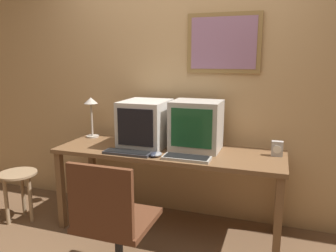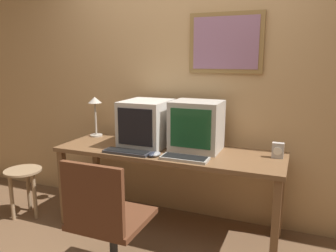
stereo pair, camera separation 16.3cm
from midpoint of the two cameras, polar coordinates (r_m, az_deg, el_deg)
wall_back at (r=3.17m, az=1.10°, el=7.39°), size 8.00×0.08×2.60m
desk at (r=2.89m, az=-1.62°, el=-5.75°), size 1.98×0.63×0.76m
monitor_left at (r=2.96m, az=-5.55°, el=0.42°), size 0.39×0.45×0.42m
monitor_right at (r=2.84m, az=3.33°, el=0.11°), size 0.42×0.35×0.43m
keyboard_main at (r=2.77m, az=-8.76°, el=-4.62°), size 0.41×0.13×0.03m
keyboard_side at (r=2.60m, az=1.46°, el=-5.57°), size 0.38×0.15×0.03m
mouse_near_keyboard at (r=2.68m, az=-3.59°, el=-4.96°), size 0.07×0.11×0.04m
mouse_far_corner at (r=2.68m, az=-4.14°, el=-4.97°), size 0.06×0.12×0.04m
desk_clock at (r=2.79m, az=16.91°, el=-3.80°), size 0.09×0.06×0.12m
desk_lamp at (r=3.37m, az=-14.59°, el=3.00°), size 0.14×0.14×0.40m
office_chair at (r=2.35m, az=-11.46°, el=-17.83°), size 0.50×0.50×0.92m
side_stool at (r=3.49m, az=-25.81°, el=-9.08°), size 0.35×0.35×0.49m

